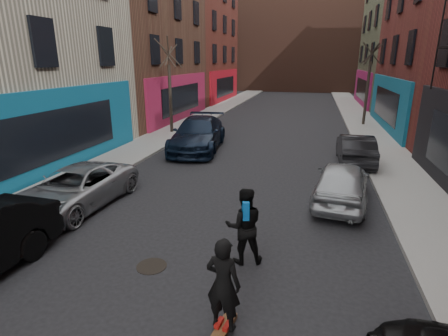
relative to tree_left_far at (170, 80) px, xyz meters
The scene contains 13 objects.
sidewalk_left 12.45m from the tree_left_far, 90.24° to the left, with size 2.50×84.00×0.13m, color gray.
sidewalk_right 17.61m from the tree_left_far, 43.95° to the left, with size 2.50×84.00×0.13m, color gray.
building_far 38.67m from the tree_left_far, 80.73° to the left, with size 40.00×10.00×14.00m, color #47281E.
tree_left_far is the anchor object (origin of this frame).
tree_right_far 13.78m from the tree_left_far, 25.82° to the left, with size 2.00×2.00×6.80m, color black, non-canonical shape.
parked_left_far 12.26m from the tree_left_far, 82.30° to the right, with size 2.14×4.64×1.29m, color gray.
parked_left_end 5.33m from the tree_left_far, 50.22° to the right, with size 2.35×5.78×1.68m, color black.
parked_right_far 13.84m from the tree_left_far, 43.29° to the right, with size 1.67×4.14×1.41m, color #95999D.
parked_right_end 11.94m from the tree_left_far, 21.79° to the right, with size 1.44×4.12×1.36m, color black.
skateboard 17.96m from the tree_left_far, 64.71° to the right, with size 0.22×0.80×0.10m, color brown.
skateboarder 17.82m from the tree_left_far, 64.71° to the right, with size 0.62×0.41×1.71m, color black.
pedestrian 15.76m from the tree_left_far, 61.41° to the right, with size 1.06×0.94×1.84m.
manhole 15.78m from the tree_left_far, 69.36° to the right, with size 0.70×0.70×0.01m, color black.
Camera 1 is at (2.59, -2.84, 4.56)m, focal length 28.00 mm.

